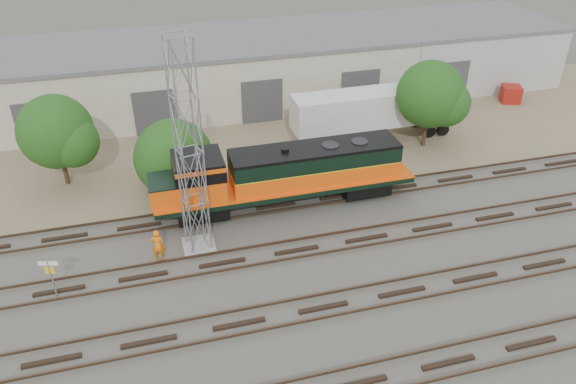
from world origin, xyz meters
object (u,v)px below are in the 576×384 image
object	(u,v)px
worker	(158,245)
semi_trailer	(378,109)
locomotive	(281,175)
signal_tower	(190,155)

from	to	relation	value
worker	semi_trailer	distance (m)	19.48
semi_trailer	locomotive	bearing A→B (deg)	-142.81
locomotive	worker	world-z (taller)	locomotive
locomotive	semi_trailer	bearing A→B (deg)	37.82
locomotive	signal_tower	size ratio (longest dim) A/B	1.34
locomotive	worker	distance (m)	8.19
locomotive	semi_trailer	size ratio (longest dim) A/B	1.29
signal_tower	worker	bearing A→B (deg)	-166.86
locomotive	worker	bearing A→B (deg)	-156.35
worker	semi_trailer	size ratio (longest dim) A/B	0.15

